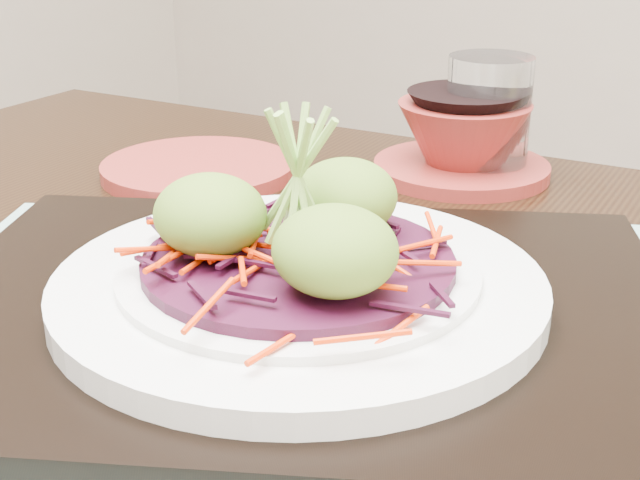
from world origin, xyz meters
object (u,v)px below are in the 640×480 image
Objects in this scene: terracotta_side_plate at (199,168)px; water_glass at (488,116)px; serving_tray at (299,315)px; dining_table at (304,403)px; terracotta_bowl_set at (463,143)px; white_plate at (299,285)px.

terracotta_side_plate is 1.64× the size of water_glass.
dining_table is at bearing 95.02° from serving_tray.
water_glass is at bearing 47.27° from terracotta_bowl_set.
terracotta_bowl_set is (0.19, 0.14, 0.02)m from terracotta_side_plate.
terracotta_side_plate is at bearing 144.46° from white_plate.
water_glass reaches higher than terracotta_bowl_set.
dining_table is at bearing -30.47° from terracotta_side_plate.
white_plate is at bearing 104.05° from serving_tray.
terracotta_bowl_set is (-0.03, 0.27, 0.12)m from dining_table.
dining_table is 6.84× the size of terracotta_side_plate.
white_plate is (-0.00, 0.00, 0.02)m from serving_tray.
terracotta_bowl_set reaches higher than terracotta_side_plate.
terracotta_side_plate is 0.24m from terracotta_bowl_set.
water_glass is (0.20, 0.16, 0.05)m from terracotta_side_plate.
terracotta_bowl_set is (-0.07, 0.33, 0.02)m from serving_tray.
dining_table is 4.24× the size of white_plate.
water_glass reaches higher than serving_tray.
dining_table is 0.27m from terracotta_side_plate.
white_plate is 0.33m from terracotta_bowl_set.
terracotta_side_plate is (-0.26, 0.18, -0.01)m from serving_tray.
terracotta_side_plate is at bearing 141.90° from dining_table.
white_plate is 1.61× the size of terracotta_side_plate.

